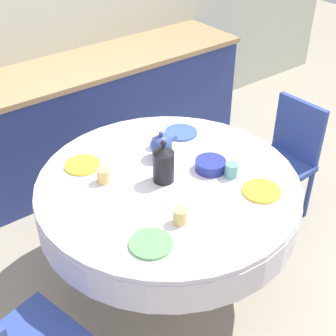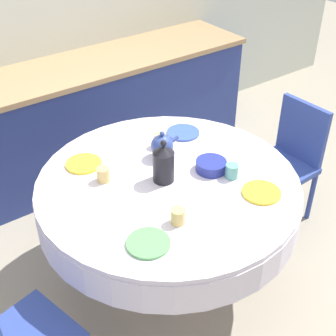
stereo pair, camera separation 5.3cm
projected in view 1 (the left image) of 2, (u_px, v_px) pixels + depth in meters
ground_plane at (168, 277)px, 2.98m from camera, size 12.00×12.00×0.00m
wall_back at (21, 7)px, 3.37m from camera, size 7.00×0.05×2.60m
kitchen_counter at (58, 127)px, 3.63m from camera, size 3.24×0.64×0.91m
dining_table at (168, 197)px, 2.61m from camera, size 1.45×1.45×0.77m
chair_left at (285, 155)px, 3.26m from camera, size 0.41×0.41×0.87m
plate_near_left at (151, 243)px, 2.13m from camera, size 0.21×0.21×0.01m
cup_near_left at (180, 216)px, 2.24m from camera, size 0.07×0.07×0.08m
plate_near_right at (262, 191)px, 2.45m from camera, size 0.21×0.21×0.01m
cup_near_right at (232, 170)px, 2.55m from camera, size 0.07×0.07×0.08m
plate_far_left at (83, 165)px, 2.65m from camera, size 0.21×0.21×0.01m
cup_far_left at (103, 175)px, 2.51m from camera, size 0.07×0.07×0.08m
plate_far_right at (181, 132)px, 2.94m from camera, size 0.21×0.21×0.01m
cup_far_right at (158, 141)px, 2.80m from camera, size 0.07×0.07×0.08m
coffee_carafe at (164, 164)px, 2.48m from camera, size 0.12×0.12×0.25m
teapot at (161, 146)px, 2.68m from camera, size 0.18×0.13×0.17m
fruit_bowl at (211, 165)px, 2.61m from camera, size 0.17×0.17×0.06m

